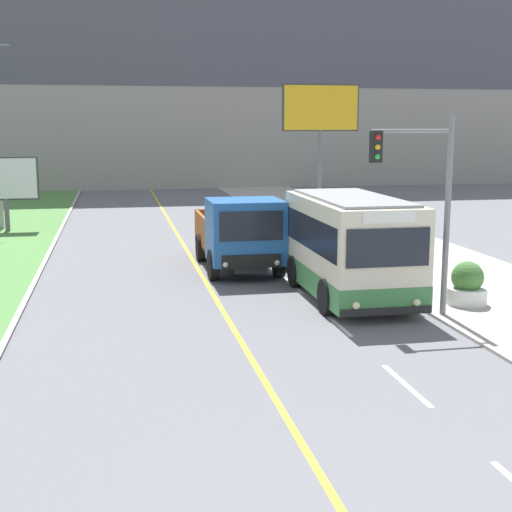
{
  "coord_description": "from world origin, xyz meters",
  "views": [
    {
      "loc": [
        -2.86,
        -4.97,
        5.14
      ],
      "look_at": [
        1.1,
        15.02,
        1.4
      ],
      "focal_mm": 50.0,
      "sensor_mm": 36.0,
      "label": 1
    }
  ],
  "objects": [
    {
      "name": "apartment_block_background",
      "position": [
        0.0,
        57.57,
        11.8
      ],
      "size": [
        80.0,
        8.04,
        23.6
      ],
      "color": "gray",
      "rests_on": "ground_plane"
    },
    {
      "name": "city_bus",
      "position": [
        3.96,
        14.97,
        1.57
      ],
      "size": [
        2.71,
        6.06,
        3.09
      ],
      "color": "beige",
      "rests_on": "ground_plane"
    },
    {
      "name": "billboard_small",
      "position": [
        -8.11,
        31.48,
        2.5
      ],
      "size": [
        3.17,
        0.24,
        3.66
      ],
      "color": "#59595B",
      "rests_on": "ground_plane"
    },
    {
      "name": "planter_round_near",
      "position": [
        6.94,
        13.38,
        0.62
      ],
      "size": [
        1.15,
        1.15,
        1.25
      ],
      "color": "silver",
      "rests_on": "sidewalk_right"
    },
    {
      "name": "planter_round_third",
      "position": [
        6.97,
        22.08,
        0.64
      ],
      "size": [
        1.2,
        1.2,
        1.29
      ],
      "color": "silver",
      "rests_on": "sidewalk_right"
    },
    {
      "name": "dump_truck",
      "position": [
        1.43,
        19.38,
        1.34
      ],
      "size": [
        2.56,
        6.2,
        2.68
      ],
      "color": "black",
      "rests_on": "ground_plane"
    },
    {
      "name": "planter_round_second",
      "position": [
        6.85,
        17.73,
        0.58
      ],
      "size": [
        1.05,
        1.05,
        1.15
      ],
      "color": "silver",
      "rests_on": "sidewalk_right"
    },
    {
      "name": "traffic_light_mast",
      "position": [
        5.1,
        12.48,
        3.46
      ],
      "size": [
        2.28,
        0.32,
        5.4
      ],
      "color": "slate",
      "rests_on": "ground_plane"
    },
    {
      "name": "billboard_large",
      "position": [
        9.01,
        35.64,
        5.81
      ],
      "size": [
        4.56,
        0.24,
        7.5
      ],
      "color": "#59595B",
      "rests_on": "ground_plane"
    }
  ]
}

